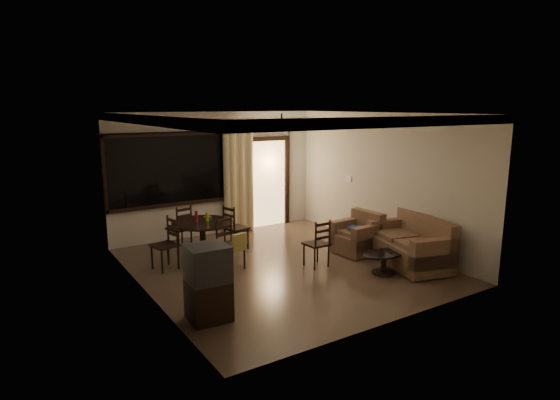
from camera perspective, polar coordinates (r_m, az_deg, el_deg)
ground at (r=8.80m, az=0.19°, el=-8.03°), size 5.50×5.50×0.00m
room_shell at (r=10.18m, az=-2.37°, el=5.22°), size 5.50×6.70×5.50m
dining_table at (r=9.17m, az=-9.42°, el=-3.57°), size 1.18×1.18×0.96m
dining_chair_west at (r=8.81m, az=-13.77°, el=-6.41°), size 0.51×0.51×0.95m
dining_chair_east at (r=9.75m, az=-5.40°, el=-4.39°), size 0.51×0.51×0.95m
dining_chair_south at (r=8.60m, az=-5.95°, el=-6.42°), size 0.51×0.55×0.95m
dining_chair_north at (r=9.88m, az=-12.09°, el=-4.39°), size 0.51×0.51×0.95m
tv_cabinet at (r=6.61m, az=-8.75°, el=-9.94°), size 0.60×0.54×1.07m
sofa at (r=9.12m, az=15.83°, el=-5.42°), size 1.28×1.84×0.90m
armchair at (r=9.60m, az=9.55°, el=-4.42°), size 0.85×0.85×0.81m
coffee_table at (r=8.55m, az=12.55°, el=-7.11°), size 0.87×0.52×0.38m
side_chair at (r=8.73m, az=4.48°, el=-6.38°), size 0.41×0.41×0.90m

